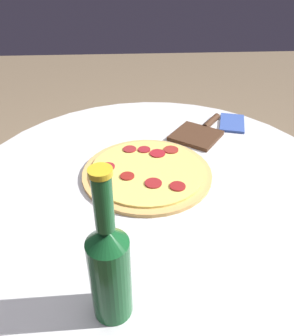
{
  "coord_description": "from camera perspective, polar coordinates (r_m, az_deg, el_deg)",
  "views": [
    {
      "loc": [
        -0.7,
        0.06,
        1.24
      ],
      "look_at": [
        0.01,
        0.02,
        0.76
      ],
      "focal_mm": 35.0,
      "sensor_mm": 36.0,
      "label": 1
    }
  ],
  "objects": [
    {
      "name": "pizza",
      "position": [
        0.86,
        0.0,
        -0.65
      ],
      "size": [
        0.34,
        0.34,
        0.02
      ],
      "color": "tan",
      "rests_on": "table"
    },
    {
      "name": "napkin",
      "position": [
        1.16,
        14.6,
        7.62
      ],
      "size": [
        0.15,
        0.11,
        0.01
      ],
      "color": "#334C99",
      "rests_on": "table"
    },
    {
      "name": "pizza_paddle",
      "position": [
        1.07,
        9.04,
        6.07
      ],
      "size": [
        0.24,
        0.2,
        0.02
      ],
      "rotation": [
        0.0,
        0.0,
        -0.63
      ],
      "color": "#422819",
      "rests_on": "table"
    },
    {
      "name": "ground_plane",
      "position": [
        1.43,
        0.87,
        -26.41
      ],
      "size": [
        8.0,
        8.0,
        0.0
      ],
      "primitive_type": "plane",
      "color": "#7A664C"
    },
    {
      "name": "beer_bottle",
      "position": [
        0.51,
        -6.55,
        -16.78
      ],
      "size": [
        0.06,
        0.06,
        0.28
      ],
      "color": "#144C23",
      "rests_on": "table"
    },
    {
      "name": "table",
      "position": [
        0.96,
        1.18,
        -9.07
      ],
      "size": [
        0.99,
        0.99,
        0.74
      ],
      "color": "silver",
      "rests_on": "ground_plane"
    }
  ]
}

